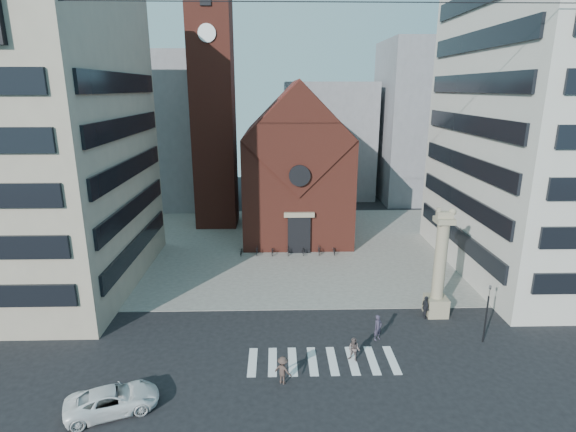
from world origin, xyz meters
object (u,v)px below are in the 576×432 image
object	(u,v)px
lion_column	(439,274)
pedestrian_2	(426,307)
white_car	(113,400)
pedestrian_0	(378,327)
traffic_light	(487,312)
pedestrian_1	(354,350)
scooter_0	(242,251)

from	to	relation	value
lion_column	pedestrian_2	bearing A→B (deg)	-151.05
white_car	pedestrian_2	world-z (taller)	pedestrian_2
white_car	pedestrian_0	distance (m)	17.50
traffic_light	pedestrian_1	world-z (taller)	traffic_light
traffic_light	scooter_0	bearing A→B (deg)	136.15
traffic_light	pedestrian_1	size ratio (longest dim) A/B	2.63
lion_column	pedestrian_0	size ratio (longest dim) A/B	4.64
lion_column	pedestrian_0	xyz separation A→B (m)	(-5.33, -3.48, -2.52)
white_car	scooter_0	bearing A→B (deg)	-32.68
lion_column	pedestrian_1	world-z (taller)	lion_column
lion_column	scooter_0	xyz separation A→B (m)	(-16.13, 13.41, -3.01)
traffic_light	pedestrian_0	size ratio (longest dim) A/B	2.30
lion_column	traffic_light	xyz separation A→B (m)	(1.99, -4.00, -1.17)
pedestrian_1	pedestrian_2	xyz separation A→B (m)	(6.42, 5.45, 0.10)
lion_column	traffic_light	distance (m)	4.62
pedestrian_0	pedestrian_1	bearing A→B (deg)	-165.25
white_car	pedestrian_1	size ratio (longest dim) A/B	3.00
pedestrian_0	pedestrian_2	xyz separation A→B (m)	(4.32, 2.92, -0.02)
scooter_0	traffic_light	bearing A→B (deg)	-42.14
pedestrian_0	pedestrian_2	size ratio (longest dim) A/B	1.02
white_car	pedestrian_2	distance (m)	22.64
traffic_light	pedestrian_2	distance (m)	4.77
white_car	pedestrian_2	size ratio (longest dim) A/B	2.68
traffic_light	pedestrian_1	bearing A→B (deg)	-167.95
traffic_light	pedestrian_1	xyz separation A→B (m)	(-9.42, -2.01, -1.47)
pedestrian_1	pedestrian_2	size ratio (longest dim) A/B	0.89
pedestrian_1	pedestrian_0	bearing A→B (deg)	81.24
traffic_light	pedestrian_2	bearing A→B (deg)	131.08
traffic_light	pedestrian_0	xyz separation A→B (m)	(-7.32, 0.52, -1.35)
scooter_0	pedestrian_2	bearing A→B (deg)	-41.01
pedestrian_0	pedestrian_1	world-z (taller)	pedestrian_0
lion_column	white_car	bearing A→B (deg)	-154.21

